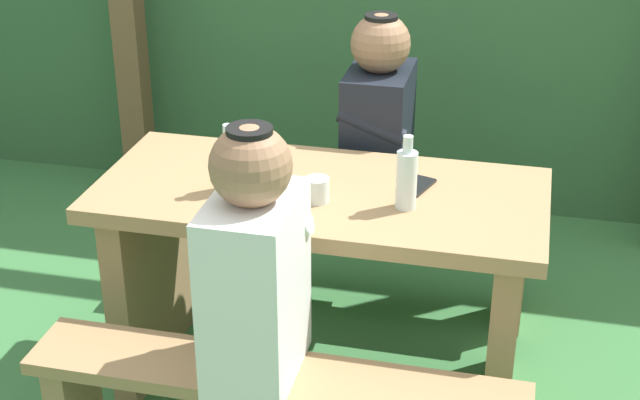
# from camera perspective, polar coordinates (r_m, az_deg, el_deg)

# --- Properties ---
(ground_plane) EXTENTS (12.00, 12.00, 0.00)m
(ground_plane) POSITION_cam_1_polar(r_m,az_deg,el_deg) (3.31, 0.00, -11.06)
(ground_plane) COLOR #3A743E
(picnic_table) EXTENTS (1.40, 0.64, 0.75)m
(picnic_table) POSITION_cam_1_polar(r_m,az_deg,el_deg) (3.03, 0.00, -3.38)
(picnic_table) COLOR #9E7A51
(picnic_table) RESTS_ON ground_plane
(bench_far) EXTENTS (1.40, 0.24, 0.44)m
(bench_far) POSITION_cam_1_polar(r_m,az_deg,el_deg) (3.59, 2.03, -1.82)
(bench_far) COLOR #9E7A51
(bench_far) RESTS_ON ground_plane
(person_white_shirt) EXTENTS (0.25, 0.35, 0.72)m
(person_white_shirt) POSITION_cam_1_polar(r_m,az_deg,el_deg) (2.45, -4.00, -3.97)
(person_white_shirt) COLOR white
(person_white_shirt) RESTS_ON bench_near
(person_black_coat) EXTENTS (0.25, 0.35, 0.72)m
(person_black_coat) POSITION_cam_1_polar(r_m,az_deg,el_deg) (3.39, 3.55, 4.84)
(person_black_coat) COLOR black
(person_black_coat) RESTS_ON bench_far
(drinking_glass) EXTENTS (0.07, 0.07, 0.08)m
(drinking_glass) POSITION_cam_1_polar(r_m,az_deg,el_deg) (2.82, -0.17, 0.63)
(drinking_glass) COLOR silver
(drinking_glass) RESTS_ON picnic_table
(bottle_left) EXTENTS (0.06, 0.06, 0.23)m
(bottle_left) POSITION_cam_1_polar(r_m,az_deg,el_deg) (2.77, 5.27, 1.33)
(bottle_left) COLOR silver
(bottle_left) RESTS_ON picnic_table
(bottle_right) EXTENTS (0.07, 0.07, 0.22)m
(bottle_right) POSITION_cam_1_polar(r_m,az_deg,el_deg) (2.88, -5.53, 2.14)
(bottle_right) COLOR silver
(bottle_right) RESTS_ON picnic_table
(cell_phone) EXTENTS (0.11, 0.15, 0.01)m
(cell_phone) POSITION_cam_1_polar(r_m,az_deg,el_deg) (2.93, 5.90, 0.85)
(cell_phone) COLOR black
(cell_phone) RESTS_ON picnic_table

